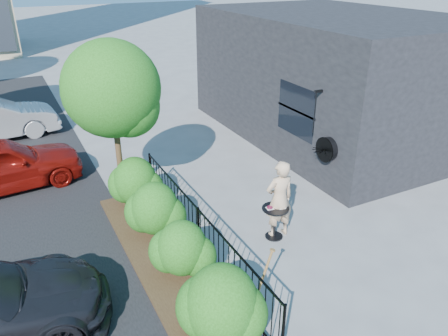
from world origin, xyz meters
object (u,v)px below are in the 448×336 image
cafe_table (275,217)px  shovel (260,286)px  patio_tree (116,95)px  woman (279,199)px

cafe_table → shovel: 2.30m
patio_tree → cafe_table: bearing=-50.4°
cafe_table → woman: woman is taller
patio_tree → cafe_table: size_ratio=5.05×
cafe_table → woman: size_ratio=0.44×
patio_tree → woman: size_ratio=2.23×
shovel → cafe_table: bearing=50.6°
cafe_table → woman: 0.40m
patio_tree → woman: 4.30m
cafe_table → woman: bearing=23.9°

